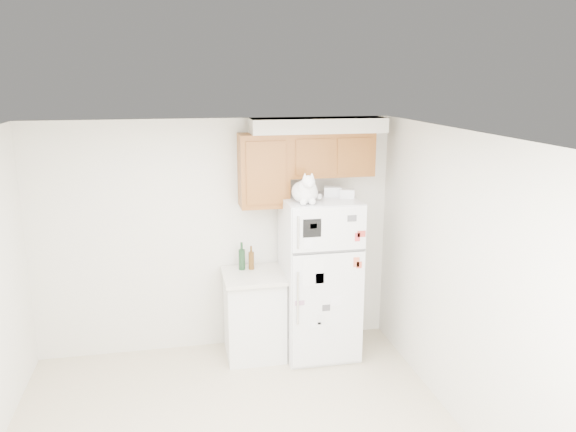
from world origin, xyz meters
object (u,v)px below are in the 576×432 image
object	(u,v)px
refrigerator	(319,277)
base_counter	(254,314)
bottle_amber	(251,258)
cat	(306,191)
bottle_green	(242,256)
storage_box_front	(347,194)
storage_box_back	(333,191)

from	to	relation	value
refrigerator	base_counter	xyz separation A→B (m)	(-0.69, 0.07, -0.39)
bottle_amber	refrigerator	bearing A→B (deg)	-16.77
cat	bottle_amber	world-z (taller)	cat
refrigerator	bottle_amber	xyz separation A→B (m)	(-0.69, 0.21, 0.20)
cat	bottle_amber	xyz separation A→B (m)	(-0.50, 0.36, -0.77)
refrigerator	bottle_amber	size ratio (longest dim) A/B	6.62
bottle_green	bottle_amber	size ratio (longest dim) A/B	1.16
storage_box_front	base_counter	bearing A→B (deg)	-166.05
storage_box_front	bottle_green	distance (m)	1.29
base_counter	bottle_green	world-z (taller)	bottle_green
cat	storage_box_front	world-z (taller)	cat
storage_box_back	bottle_amber	world-z (taller)	storage_box_back
base_counter	storage_box_front	bearing A→B (deg)	-4.82
storage_box_back	storage_box_front	size ratio (longest dim) A/B	1.20
refrigerator	bottle_green	bearing A→B (deg)	164.43
storage_box_back	bottle_green	xyz separation A→B (m)	(-0.95, 0.12, -0.68)
cat	bottle_green	world-z (taller)	cat
storage_box_front	bottle_amber	world-z (taller)	storage_box_front
bottle_green	refrigerator	bearing A→B (deg)	-15.57
bottle_green	bottle_amber	bearing A→B (deg)	-6.76
base_counter	bottle_amber	distance (m)	0.60
storage_box_front	bottle_green	bearing A→B (deg)	-173.28
cat	base_counter	bearing A→B (deg)	155.41
cat	storage_box_back	xyz separation A→B (m)	(0.35, 0.26, -0.07)
refrigerator	base_counter	bearing A→B (deg)	173.91
refrigerator	cat	distance (m)	1.00
cat	storage_box_back	size ratio (longest dim) A/B	2.56
base_counter	storage_box_front	distance (m)	1.61
cat	bottle_green	bearing A→B (deg)	148.00
base_counter	bottle_amber	bearing A→B (deg)	91.55
refrigerator	base_counter	world-z (taller)	refrigerator
refrigerator	cat	bearing A→B (deg)	-141.44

